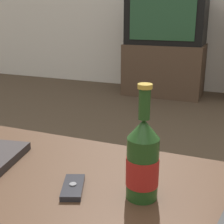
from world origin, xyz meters
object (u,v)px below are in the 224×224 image
object	(u,v)px
tv_stand	(164,69)
beer_bottle	(143,160)
television	(167,19)
cell_phone	(73,187)

from	to	relation	value
tv_stand	beer_bottle	world-z (taller)	beer_bottle
tv_stand	beer_bottle	size ratio (longest dim) A/B	2.93
tv_stand	television	world-z (taller)	television
cell_phone	television	bearing A→B (deg)	76.60
television	tv_stand	bearing A→B (deg)	90.00
television	cell_phone	world-z (taller)	television
television	beer_bottle	distance (m)	2.68
tv_stand	beer_bottle	distance (m)	2.69
cell_phone	beer_bottle	bearing A→B (deg)	-9.44
beer_bottle	cell_phone	xyz separation A→B (m)	(-0.17, -0.03, -0.09)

